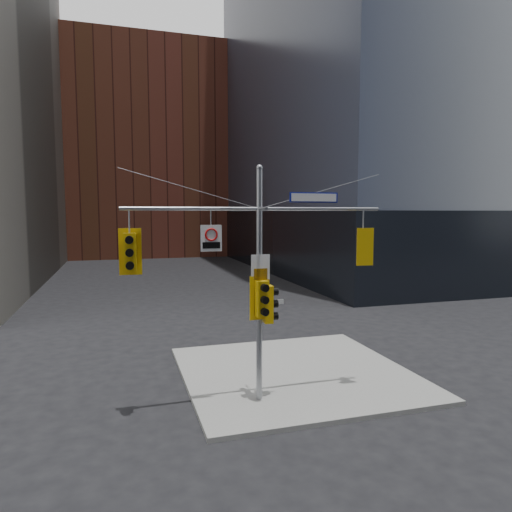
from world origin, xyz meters
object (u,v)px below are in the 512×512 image
traffic_light_pole_front (262,299)px  traffic_light_pole_side (270,304)px  street_sign_blade (314,197)px  regulatory_sign_arm (211,237)px  traffic_light_west_arm (130,252)px  signal_assembly (259,262)px  traffic_light_east_arm (363,246)px

traffic_light_pole_front → traffic_light_pole_side: bearing=32.7°
traffic_light_pole_side → street_sign_blade: bearing=-86.4°
traffic_light_pole_side → regulatory_sign_arm: (-1.79, -0.02, 2.07)m
traffic_light_west_arm → traffic_light_pole_front: (3.74, -0.28, -1.46)m
regulatory_sign_arm → traffic_light_pole_side: bearing=3.4°
traffic_light_pole_side → regulatory_sign_arm: bearing=94.4°
signal_assembly → traffic_light_east_arm: signal_assembly is taller
street_sign_blade → regulatory_sign_arm: street_sign_blade is taller
signal_assembly → regulatory_sign_arm: size_ratio=10.42×
traffic_light_pole_front → traffic_light_east_arm: bearing=-2.3°
signal_assembly → traffic_light_east_arm: size_ratio=6.67×
traffic_light_east_arm → traffic_light_pole_side: bearing=2.8°
signal_assembly → traffic_light_west_arm: size_ratio=6.12×
traffic_light_east_arm → traffic_light_pole_side: traffic_light_east_arm is taller
traffic_light_pole_side → traffic_light_west_arm: bearing=93.5°
signal_assembly → street_sign_blade: size_ratio=4.99×
regulatory_sign_arm → street_sign_blade: bearing=3.0°
traffic_light_pole_front → street_sign_blade: street_sign_blade is taller
signal_assembly → traffic_light_west_arm: (-3.74, 0.01, 0.38)m
traffic_light_pole_front → regulatory_sign_arm: regulatory_sign_arm is taller
signal_assembly → traffic_light_pole_side: bearing=0.7°
traffic_light_east_arm → regulatory_sign_arm: (-4.95, -0.02, 0.37)m
traffic_light_west_arm → traffic_light_pole_side: (4.07, -0.01, -1.70)m
traffic_light_pole_front → street_sign_blade: 3.50m
traffic_light_west_arm → traffic_light_east_arm: bearing=4.0°
signal_assembly → traffic_light_pole_side: signal_assembly is taller
signal_assembly → regulatory_sign_arm: (-1.46, -0.02, 0.76)m
traffic_light_west_arm → traffic_light_pole_front: bearing=-0.2°
traffic_light_west_arm → traffic_light_pole_side: size_ratio=1.14×
traffic_light_west_arm → traffic_light_east_arm: (7.22, -0.01, 0.00)m
signal_assembly → traffic_light_east_arm: bearing=0.0°
traffic_light_east_arm → traffic_light_pole_front: traffic_light_east_arm is taller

